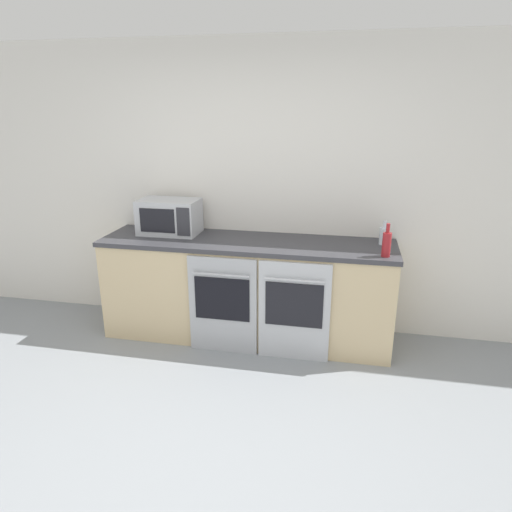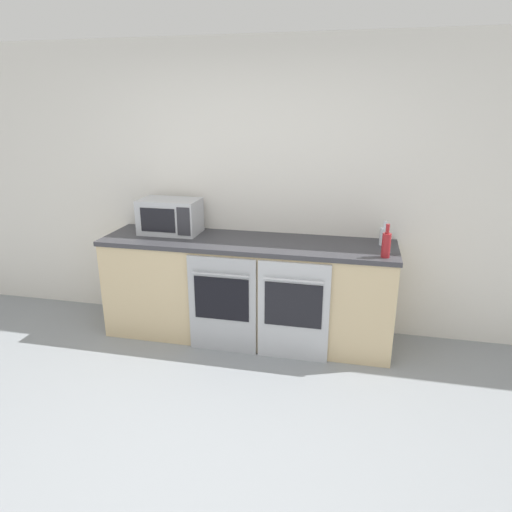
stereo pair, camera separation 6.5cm
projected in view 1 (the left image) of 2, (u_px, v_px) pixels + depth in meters
ground_plane at (181, 477)px, 2.62m from camera, size 16.00×16.00×0.00m
wall_back at (255, 190)px, 4.18m from camera, size 10.00×0.06×2.60m
counter_back at (247, 289)px, 4.11m from camera, size 2.57×0.66×0.91m
oven_left at (223, 305)px, 3.84m from camera, size 0.59×0.06×0.86m
oven_right at (294, 311)px, 3.72m from camera, size 0.59×0.06×0.86m
microwave at (169, 217)px, 4.15m from camera, size 0.54×0.34×0.31m
bottle_clear at (384, 235)px, 3.84m from camera, size 0.08×0.08×0.20m
bottle_red at (387, 244)px, 3.52m from camera, size 0.07×0.07×0.26m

